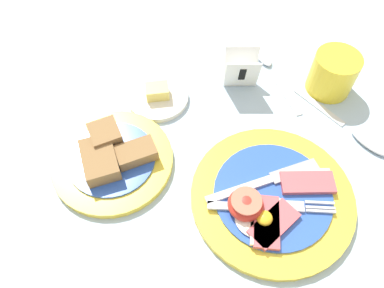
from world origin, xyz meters
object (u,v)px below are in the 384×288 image
number_card (241,70)px  teaspoon_near_cup (268,64)px  butter_dish (158,96)px  teaspoon_by_saucer (356,132)px  bread_plate (112,157)px  sugar_cup (333,73)px  breakfast_plate (270,199)px

number_card → teaspoon_near_cup: (0.06, 0.05, -0.03)m
butter_dish → number_card: bearing=16.8°
number_card → teaspoon_by_saucer: (0.20, -0.10, -0.03)m
bread_plate → sugar_cup: size_ratio=2.42×
bread_plate → breakfast_plate: bearing=-12.5°
butter_dish → number_card: number_card is taller
breakfast_plate → butter_dish: (-0.19, 0.19, -0.00)m
sugar_cup → number_card: 0.16m
sugar_cup → butter_dish: size_ratio=0.73×
teaspoon_near_cup → sugar_cup: bearing=-138.3°
bread_plate → butter_dish: (0.06, 0.14, -0.01)m
butter_dish → teaspoon_near_cup: (0.20, 0.10, -0.00)m
bread_plate → teaspoon_near_cup: (0.26, 0.24, -0.01)m
sugar_cup → number_card: size_ratio=1.09×
number_card → sugar_cup: bearing=-2.8°
breakfast_plate → bread_plate: bread_plate is taller
sugar_cup → teaspoon_near_cup: size_ratio=0.43×
breakfast_plate → number_card: (-0.04, 0.24, 0.03)m
sugar_cup → teaspoon_by_saucer: size_ratio=0.53×
butter_dish → number_card: 0.16m
breakfast_plate → bread_plate: bearing=167.5°
butter_dish → teaspoon_by_saucer: (0.34, -0.06, -0.00)m
breakfast_plate → sugar_cup: size_ratio=3.07×
bread_plate → butter_dish: bearing=67.0°
bread_plate → number_card: (0.21, 0.18, 0.02)m
bread_plate → sugar_cup: 0.41m
bread_plate → number_card: bearing=41.4°
breakfast_plate → butter_dish: breakfast_plate is taller
breakfast_plate → number_card: size_ratio=3.35×
teaspoon_near_cup → number_card: bearing=111.5°
teaspoon_by_saucer → breakfast_plate: bearing=-92.4°
butter_dish → teaspoon_by_saucer: bearing=-9.3°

